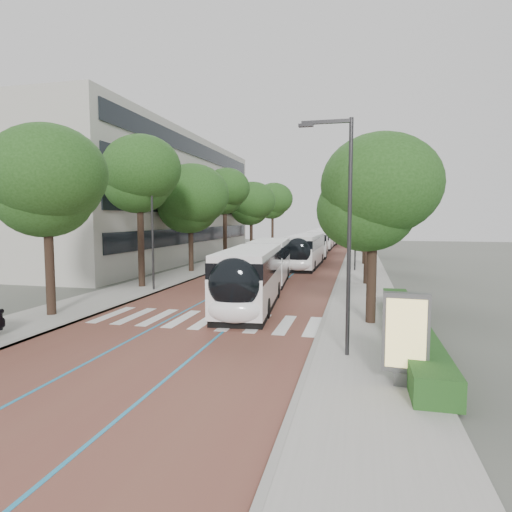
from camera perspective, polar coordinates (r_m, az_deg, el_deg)
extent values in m
plane|color=#51544C|center=(19.70, -8.16, -9.15)|extent=(160.00, 160.00, 0.00)
cube|color=brown|center=(58.36, 6.52, 0.26)|extent=(11.00, 140.00, 0.02)
cube|color=#9A9892|center=(59.74, -0.63, 0.45)|extent=(4.00, 140.00, 0.12)
cube|color=#9A9892|center=(57.92, 13.90, 0.16)|extent=(4.00, 140.00, 0.12)
cube|color=gray|center=(59.30, 1.15, 0.42)|extent=(0.20, 140.00, 0.14)
cube|color=gray|center=(57.94, 12.03, 0.20)|extent=(0.20, 140.00, 0.14)
cube|color=silver|center=(22.71, -18.62, -7.40)|extent=(0.55, 3.60, 0.01)
cube|color=silver|center=(22.08, -15.85, -7.68)|extent=(0.55, 3.60, 0.01)
cube|color=silver|center=(21.50, -12.92, -7.96)|extent=(0.55, 3.60, 0.01)
cube|color=silver|center=(20.98, -9.83, -8.23)|extent=(0.55, 3.60, 0.01)
cube|color=silver|center=(20.53, -6.59, -8.48)|extent=(0.55, 3.60, 0.01)
cube|color=silver|center=(20.14, -3.21, -8.72)|extent=(0.55, 3.60, 0.01)
cube|color=silver|center=(19.83, 0.29, -8.93)|extent=(0.55, 3.60, 0.01)
cube|color=silver|center=(19.59, 3.90, -9.12)|extent=(0.55, 3.60, 0.01)
cube|color=silver|center=(19.42, 7.58, -9.27)|extent=(0.55, 3.60, 0.01)
cube|color=teal|center=(58.58, 4.97, 0.31)|extent=(0.12, 126.00, 0.01)
cube|color=teal|center=(58.19, 8.09, 0.24)|extent=(0.12, 126.00, 0.01)
cube|color=#B4B2A7|center=(52.96, -16.75, 7.17)|extent=(18.00, 40.00, 14.00)
cube|color=black|center=(49.02, -7.45, 2.85)|extent=(0.12, 38.00, 1.60)
cube|color=black|center=(49.01, -7.49, 6.60)|extent=(0.12, 38.00, 1.60)
cube|color=black|center=(49.20, -7.53, 10.32)|extent=(0.12, 38.00, 1.60)
cube|color=black|center=(49.57, -7.57, 13.78)|extent=(0.12, 38.00, 1.60)
cube|color=#1E4217|center=(18.35, 19.61, -8.78)|extent=(1.20, 14.00, 0.80)
cylinder|color=#2A2A2D|center=(14.75, 12.32, 2.24)|extent=(0.14, 0.14, 8.00)
cube|color=#2A2A2D|center=(15.12, 9.44, 17.23)|extent=(1.70, 0.12, 0.12)
cube|color=#2A2A2D|center=(15.17, 6.68, 16.92)|extent=(0.50, 0.20, 0.10)
cylinder|color=#2A2A2D|center=(39.74, 13.14, 3.89)|extent=(0.14, 0.14, 8.00)
cube|color=#2A2A2D|center=(39.88, 12.09, 9.52)|extent=(1.70, 0.12, 0.12)
cube|color=#2A2A2D|center=(39.89, 11.07, 9.42)|extent=(0.50, 0.20, 0.10)
cylinder|color=#2A2A2D|center=(28.94, -13.64, 3.51)|extent=(0.14, 0.14, 8.00)
cylinder|color=black|center=(23.12, -25.78, -1.83)|extent=(0.44, 0.44, 4.50)
ellipsoid|color=#1D4115|center=(23.03, -26.17, 8.32)|extent=(5.42, 5.42, 4.61)
cylinder|color=black|center=(30.54, -15.07, 0.86)|extent=(0.44, 0.44, 5.38)
ellipsoid|color=#1D4115|center=(30.59, -15.28, 10.03)|extent=(5.28, 5.28, 4.49)
cylinder|color=black|center=(38.69, -8.66, 1.14)|extent=(0.44, 0.44, 4.47)
ellipsoid|color=#1D4115|center=(38.63, -8.74, 7.16)|extent=(6.40, 6.40, 5.44)
cylinder|color=black|center=(48.06, -4.15, 2.48)|extent=(0.44, 0.44, 5.39)
ellipsoid|color=#1D4115|center=(48.09, -4.19, 8.32)|extent=(5.13, 5.13, 4.36)
cylinder|color=black|center=(59.60, -0.64, 2.65)|extent=(0.44, 0.44, 4.70)
ellipsoid|color=#1D4115|center=(59.58, -0.64, 6.76)|extent=(6.23, 6.23, 5.30)
cylinder|color=black|center=(74.21, 2.21, 3.37)|extent=(0.44, 0.44, 5.39)
ellipsoid|color=#1D4115|center=(74.24, 2.22, 7.16)|extent=(6.47, 6.47, 5.50)
cylinder|color=black|center=(19.93, 15.13, -3.18)|extent=(0.44, 0.44, 4.05)
ellipsoid|color=#1D4115|center=(19.76, 15.37, 7.44)|extent=(5.22, 5.22, 4.44)
cylinder|color=black|center=(31.82, 14.58, 0.55)|extent=(0.44, 0.44, 4.84)
ellipsoid|color=#1D4115|center=(31.80, 14.76, 8.49)|extent=(5.79, 5.79, 4.92)
cylinder|color=black|center=(45.81, 14.28, 1.50)|extent=(0.44, 0.44, 4.25)
ellipsoid|color=#1D4115|center=(45.75, 14.39, 6.33)|extent=(5.14, 5.14, 4.37)
cylinder|color=black|center=(61.79, 14.11, 2.41)|extent=(0.44, 0.44, 4.35)
ellipsoid|color=#1D4115|center=(61.75, 14.19, 6.08)|extent=(4.95, 4.95, 4.21)
cylinder|color=black|center=(27.93, 0.90, -1.22)|extent=(2.37, 1.11, 2.30)
cube|color=white|center=(22.96, -0.74, -3.86)|extent=(3.37, 9.55, 1.82)
cube|color=black|center=(22.81, -0.74, -1.03)|extent=(3.39, 9.37, 0.97)
cube|color=silver|center=(22.75, -0.74, 0.57)|extent=(3.30, 9.36, 0.31)
cube|color=black|center=(23.15, -0.73, -6.52)|extent=(3.28, 9.18, 0.35)
cube|color=white|center=(32.25, 1.87, -1.30)|extent=(3.21, 7.94, 1.82)
cube|color=black|center=(32.15, 1.88, 0.72)|extent=(3.24, 7.79, 0.97)
cube|color=silver|center=(32.10, 1.88, 1.86)|extent=(3.15, 7.78, 0.31)
cube|color=black|center=(32.39, 1.87, -3.21)|extent=(3.13, 7.63, 0.35)
ellipsoid|color=black|center=(18.44, -2.93, -3.73)|extent=(2.44, 1.32, 2.28)
ellipsoid|color=white|center=(18.60, -2.94, -7.23)|extent=(2.43, 1.22, 1.14)
cylinder|color=black|center=(21.11, -4.76, -6.77)|extent=(0.39, 1.02, 1.00)
cylinder|color=black|center=(20.72, 1.39, -6.97)|extent=(0.39, 1.02, 1.00)
cylinder|color=black|center=(34.12, 0.29, -2.24)|extent=(0.39, 1.02, 1.00)
cylinder|color=black|center=(33.89, 4.08, -2.30)|extent=(0.39, 1.02, 1.00)
cylinder|color=black|center=(26.27, -2.13, -4.42)|extent=(0.39, 1.02, 1.00)
cylinder|color=black|center=(25.96, 2.80, -4.54)|extent=(0.39, 1.02, 1.00)
cube|color=white|center=(43.03, 6.74, 0.25)|extent=(2.57, 12.01, 1.82)
cube|color=black|center=(42.95, 6.75, 1.77)|extent=(2.61, 11.77, 0.97)
cube|color=silver|center=(42.92, 6.76, 2.62)|extent=(2.52, 11.77, 0.31)
cube|color=black|center=(43.14, 6.72, -1.19)|extent=(2.52, 11.53, 0.35)
ellipsoid|color=black|center=(37.20, 5.62, 0.66)|extent=(2.36, 1.11, 2.28)
ellipsoid|color=white|center=(37.25, 5.59, -1.09)|extent=(2.36, 1.01, 1.14)
cylinder|color=black|center=(39.72, 4.46, -1.23)|extent=(0.31, 1.00, 1.00)
cylinder|color=black|center=(39.42, 7.70, -1.31)|extent=(0.31, 1.00, 1.00)
cylinder|color=black|center=(47.00, 5.94, -0.28)|extent=(0.31, 1.00, 1.00)
cylinder|color=black|center=(46.74, 8.68, -0.33)|extent=(0.31, 1.00, 1.00)
cube|color=white|center=(56.19, 8.20, 1.34)|extent=(3.10, 12.11, 1.82)
cube|color=black|center=(56.13, 8.21, 2.50)|extent=(3.12, 11.87, 0.97)
cube|color=silver|center=(56.10, 8.22, 3.16)|extent=(3.03, 11.87, 0.31)
cube|color=black|center=(56.27, 8.18, 0.23)|extent=(3.02, 11.63, 0.35)
ellipsoid|color=black|center=(50.31, 7.91, 1.77)|extent=(2.40, 1.22, 2.28)
ellipsoid|color=white|center=(50.34, 7.89, 0.47)|extent=(2.40, 1.12, 1.14)
cylinder|color=black|center=(52.72, 6.79, 0.29)|extent=(0.35, 1.01, 1.00)
cylinder|color=black|center=(52.62, 9.24, 0.25)|extent=(0.35, 1.01, 1.00)
cylinder|color=black|center=(60.08, 7.27, 0.86)|extent=(0.35, 1.01, 1.00)
cylinder|color=black|center=(59.99, 9.43, 0.82)|extent=(0.35, 1.01, 1.00)
cube|color=white|center=(69.41, 9.13, 2.02)|extent=(2.59, 12.02, 1.82)
cube|color=black|center=(69.36, 9.14, 2.96)|extent=(2.63, 11.78, 0.97)
cube|color=silver|center=(69.34, 9.15, 3.49)|extent=(2.54, 11.78, 0.31)
cube|color=black|center=(69.48, 9.11, 1.12)|extent=(2.54, 11.54, 0.35)
ellipsoid|color=black|center=(63.55, 8.76, 2.42)|extent=(2.36, 1.12, 2.28)
ellipsoid|color=white|center=(63.56, 8.74, 1.39)|extent=(2.36, 1.02, 1.14)
cylinder|color=black|center=(65.96, 7.92, 1.22)|extent=(0.31, 1.00, 1.00)
cylinder|color=black|center=(65.80, 9.88, 1.18)|extent=(0.31, 1.00, 1.00)
cylinder|color=black|center=(73.32, 8.45, 1.58)|extent=(0.31, 1.00, 1.00)
cylinder|color=black|center=(73.17, 10.21, 1.55)|extent=(0.31, 1.00, 1.00)
cube|color=white|center=(82.01, 10.02, 2.45)|extent=(3.08, 12.11, 1.82)
cube|color=black|center=(81.97, 10.04, 3.25)|extent=(3.10, 11.87, 0.97)
cube|color=silver|center=(81.96, 10.04, 3.70)|extent=(3.01, 11.86, 0.31)
cube|color=black|center=(82.07, 10.01, 1.69)|extent=(3.00, 11.62, 0.35)
ellipsoid|color=black|center=(76.18, 9.55, 2.83)|extent=(2.40, 1.21, 2.28)
ellipsoid|color=white|center=(76.18, 9.53, 1.97)|extent=(2.40, 1.11, 1.14)
cylinder|color=black|center=(78.61, 8.91, 1.80)|extent=(0.35, 1.01, 1.00)
cylinder|color=black|center=(78.36, 10.55, 1.77)|extent=(0.35, 1.01, 1.00)
cylinder|color=black|center=(85.95, 9.55, 2.06)|extent=(0.35, 1.01, 1.00)
cylinder|color=black|center=(85.71, 11.05, 2.03)|extent=(0.35, 1.01, 1.00)
cube|color=#59595B|center=(13.25, 19.15, -15.07)|extent=(0.61, 0.52, 0.39)
cube|color=#59595B|center=(12.87, 19.32, -9.56)|extent=(1.28, 0.41, 2.24)
cube|color=#F1D97F|center=(12.69, 19.36, -9.77)|extent=(1.07, 0.08, 1.94)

